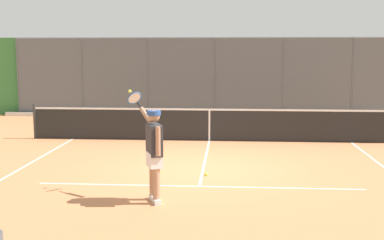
# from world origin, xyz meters

# --- Properties ---
(ground_plane) EXTENTS (60.00, 60.00, 0.00)m
(ground_plane) POSITION_xyz_m (0.00, 0.00, 0.00)
(ground_plane) COLOR #C67A4C
(court_line_markings) EXTENTS (8.38, 9.39, 0.01)m
(court_line_markings) POSITION_xyz_m (0.00, 1.82, 0.00)
(court_line_markings) COLOR white
(court_line_markings) RESTS_ON ground
(fence_backdrop) EXTENTS (19.19, 1.37, 3.19)m
(fence_backdrop) POSITION_xyz_m (0.00, -9.66, 1.58)
(fence_backdrop) COLOR #565B60
(fence_backdrop) RESTS_ON ground
(tennis_net) EXTENTS (10.77, 0.09, 1.07)m
(tennis_net) POSITION_xyz_m (0.00, -3.66, 0.49)
(tennis_net) COLOR #2D2D2D
(tennis_net) RESTS_ON ground
(tennis_player) EXTENTS (0.83, 1.21, 1.94)m
(tennis_player) POSITION_xyz_m (0.75, 2.54, 0.96)
(tennis_player) COLOR silver
(tennis_player) RESTS_ON ground
(tennis_ball_near_baseline) EXTENTS (0.07, 0.07, 0.07)m
(tennis_ball_near_baseline) POSITION_xyz_m (-0.09, 0.61, 0.03)
(tennis_ball_near_baseline) COLOR #CCDB33
(tennis_ball_near_baseline) RESTS_ON ground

